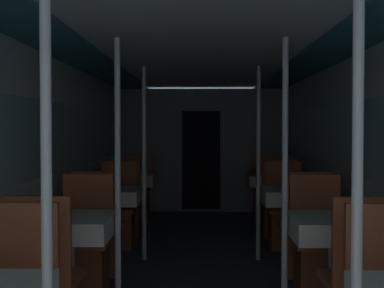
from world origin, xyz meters
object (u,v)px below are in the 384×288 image
at_px(dining_table_left_1, 67,232).
at_px(support_pole_right_1, 285,180).
at_px(chair_right_far_1, 319,259).
at_px(support_pole_right_2, 259,163).
at_px(support_pole_left_1, 118,180).
at_px(dining_table_left_3, 131,182).
at_px(chair_left_near_3, 125,213).
at_px(support_pole_right_0, 357,224).
at_px(chair_right_far_3, 266,201).
at_px(dining_table_left_2, 109,199).
at_px(chair_left_far_3, 136,201).
at_px(chair_right_far_2, 285,222).
at_px(support_pole_left_2, 144,163).
at_px(dining_table_right_2, 294,200).
at_px(chair_right_near_2, 304,243).
at_px(chair_left_far_2, 118,221).
at_px(support_pole_left_0, 47,223).
at_px(dining_table_right_3, 272,183).
at_px(chair_left_far_1, 85,258).
at_px(dining_table_right_1, 337,233).
at_px(chair_right_near_3, 278,213).
at_px(chair_left_near_2, 99,243).

distance_m(dining_table_left_1, support_pole_right_1, 1.65).
distance_m(chair_right_far_1, support_pole_right_2, 1.47).
distance_m(support_pole_left_1, dining_table_left_3, 3.64).
bearing_deg(chair_left_near_3, support_pole_right_0, -71.60).
distance_m(dining_table_left_1, chair_right_far_3, 4.64).
bearing_deg(dining_table_left_2, chair_left_far_3, 90.00).
height_order(support_pole_right_1, chair_right_far_2, support_pole_right_1).
relative_size(chair_right_far_1, support_pole_right_2, 0.49).
bearing_deg(chair_right_far_2, support_pole_left_2, 20.09).
height_order(dining_table_right_2, chair_right_near_2, chair_right_near_2).
height_order(chair_left_far_2, chair_left_far_3, same).
bearing_deg(chair_left_far_3, chair_right_far_1, 118.82).
relative_size(support_pole_left_0, dining_table_right_3, 2.71).
height_order(dining_table_left_3, chair_right_near_2, chair_right_near_2).
bearing_deg(chair_left_near_3, support_pole_left_0, -85.49).
bearing_deg(support_pole_left_0, dining_table_left_3, 94.02).
height_order(dining_table_left_3, dining_table_right_3, same).
distance_m(chair_left_far_1, dining_table_left_2, 1.26).
bearing_deg(support_pole_right_1, dining_table_right_1, 0.00).
bearing_deg(chair_left_far_3, chair_left_far_2, 90.00).
xyz_separation_m(support_pole_right_0, chair_right_far_2, (0.38, 4.18, -0.73)).
relative_size(dining_table_left_2, chair_left_far_3, 0.76).
distance_m(dining_table_left_3, dining_table_right_1, 4.11).
bearing_deg(chair_left_far_2, dining_table_left_2, 90.00).
xyz_separation_m(dining_table_left_1, chair_right_far_3, (1.98, 4.18, -0.34)).
bearing_deg(dining_table_left_2, support_pole_left_0, -83.99).
relative_size(support_pole_left_1, chair_right_near_3, 2.05).
distance_m(chair_left_near_3, support_pole_right_0, 5.12).
bearing_deg(chair_right_far_3, dining_table_right_1, 90.00).
xyz_separation_m(chair_left_near_2, chair_left_near_3, (0.00, 1.80, 0.00)).
xyz_separation_m(chair_left_far_2, chair_right_far_2, (1.98, 0.00, 0.00)).
distance_m(support_pole_left_1, chair_left_far_2, 2.52).
bearing_deg(chair_right_far_1, chair_right_near_3, -90.00).
bearing_deg(chair_right_far_2, chair_right_near_2, 90.00).
bearing_deg(chair_right_far_3, support_pole_left_2, 56.13).
height_order(chair_right_near_2, chair_right_near_3, same).
height_order(support_pole_left_1, chair_left_near_2, support_pole_left_1).
height_order(chair_left_far_1, chair_left_far_2, same).
height_order(dining_table_left_1, support_pole_left_1, support_pole_left_1).
distance_m(dining_table_right_3, chair_right_near_3, 0.68).
relative_size(chair_left_far_1, support_pole_right_0, 0.49).
height_order(chair_right_near_2, chair_right_far_2, same).
distance_m(support_pole_left_0, chair_right_near_3, 5.12).
xyz_separation_m(support_pole_left_0, dining_table_left_2, (-0.38, 3.60, -0.39)).
xyz_separation_m(chair_left_far_2, dining_table_left_3, (0.00, 1.21, 0.34)).
bearing_deg(chair_right_near_3, chair_left_far_3, 149.40).
distance_m(support_pole_right_1, dining_table_right_3, 3.64).
xyz_separation_m(support_pole_left_1, dining_table_right_2, (1.60, 1.80, -0.39)).
bearing_deg(support_pole_left_1, dining_table_right_3, 66.02).
distance_m(chair_left_far_1, chair_left_far_3, 3.60).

